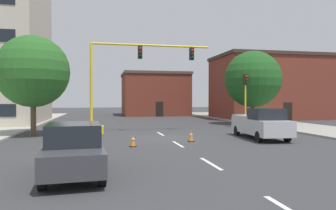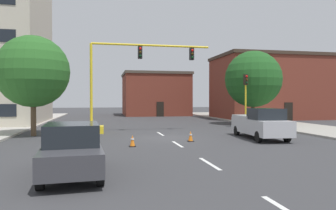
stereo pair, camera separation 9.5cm
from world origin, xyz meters
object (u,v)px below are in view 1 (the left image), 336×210
object	(u,v)px
traffic_signal_gantry	(110,103)
tree_right_mid	(253,79)
traffic_cone_roadside_a	(191,136)
traffic_cone_roadside_b	(133,141)
traffic_light_pole_right	(246,89)
pickup_truck_silver	(261,124)
sedan_dark_gray_near_left	(74,149)
tree_left_near	(33,72)

from	to	relation	value
traffic_signal_gantry	tree_right_mid	world-z (taller)	tree_right_mid
traffic_cone_roadside_a	traffic_cone_roadside_b	size ratio (longest dim) A/B	1.02
traffic_light_pole_right	pickup_truck_silver	bearing A→B (deg)	-108.66
tree_right_mid	traffic_cone_roadside_a	world-z (taller)	tree_right_mid
traffic_signal_gantry	traffic_light_pole_right	xyz separation A→B (m)	(12.03, 1.90, 1.22)
pickup_truck_silver	sedan_dark_gray_near_left	size ratio (longest dim) A/B	1.20
traffic_signal_gantry	traffic_cone_roadside_a	size ratio (longest dim) A/B	15.51
traffic_light_pole_right	tree_left_near	bearing A→B (deg)	-170.89
tree_right_mid	traffic_cone_roadside_b	size ratio (longest dim) A/B	11.62
tree_right_mid	traffic_cone_roadside_a	size ratio (longest dim) A/B	11.44
tree_right_mid	traffic_signal_gantry	bearing A→B (deg)	-160.49
traffic_light_pole_right	tree_right_mid	bearing A→B (deg)	53.99
traffic_light_pole_right	traffic_signal_gantry	bearing A→B (deg)	-171.04
traffic_cone_roadside_a	tree_right_mid	bearing A→B (deg)	48.76
tree_left_near	traffic_cone_roadside_a	bearing A→B (deg)	-26.76
tree_left_near	sedan_dark_gray_near_left	bearing A→B (deg)	-73.07
traffic_signal_gantry	traffic_cone_roadside_b	xyz separation A→B (m)	(1.08, -7.26, -1.99)
tree_right_mid	sedan_dark_gray_near_left	world-z (taller)	tree_right_mid
tree_left_near	traffic_signal_gantry	bearing A→B (deg)	9.45
traffic_light_pole_right	pickup_truck_silver	distance (m)	8.19
sedan_dark_gray_near_left	traffic_cone_roadside_a	world-z (taller)	sedan_dark_gray_near_left
tree_right_mid	pickup_truck_silver	distance (m)	12.15
traffic_signal_gantry	sedan_dark_gray_near_left	distance (m)	13.42
tree_right_mid	traffic_cone_roadside_a	distance (m)	15.22
traffic_cone_roadside_a	pickup_truck_silver	bearing A→B (deg)	5.03
traffic_cone_roadside_a	traffic_cone_roadside_b	distance (m)	3.88
traffic_signal_gantry	traffic_cone_roadside_a	xyz separation A→B (m)	(4.72, -5.90, -1.99)
traffic_signal_gantry	tree_left_near	size ratio (longest dim) A/B	1.44
tree_left_near	pickup_truck_silver	xyz separation A→B (m)	(14.79, -4.60, -3.51)
traffic_light_pole_right	sedan_dark_gray_near_left	bearing A→B (deg)	-131.71
traffic_cone_roadside_a	traffic_cone_roadside_b	xyz separation A→B (m)	(-3.64, -1.36, -0.01)
traffic_light_pole_right	sedan_dark_gray_near_left	world-z (taller)	traffic_light_pole_right
traffic_cone_roadside_b	traffic_light_pole_right	bearing A→B (deg)	39.90
tree_right_mid	traffic_cone_roadside_b	bearing A→B (deg)	-137.07
sedan_dark_gray_near_left	traffic_cone_roadside_b	size ratio (longest dim) A/B	7.22
sedan_dark_gray_near_left	traffic_light_pole_right	bearing A→B (deg)	48.29
traffic_signal_gantry	pickup_truck_silver	size ratio (longest dim) A/B	1.82
traffic_signal_gantry	traffic_cone_roadside_b	world-z (taller)	traffic_signal_gantry
traffic_signal_gantry	sedan_dark_gray_near_left	size ratio (longest dim) A/B	2.18
pickup_truck_silver	traffic_cone_roadside_a	bearing A→B (deg)	-174.97
traffic_signal_gantry	sedan_dark_gray_near_left	world-z (taller)	traffic_signal_gantry
traffic_light_pole_right	pickup_truck_silver	world-z (taller)	traffic_light_pole_right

